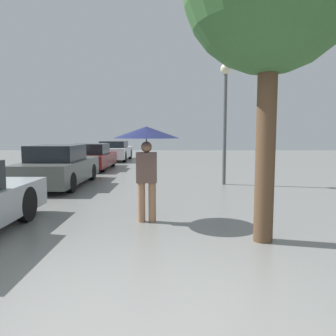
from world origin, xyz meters
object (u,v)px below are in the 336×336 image
object	(u,v)px
pedestrian	(146,142)
street_lamp	(225,102)
parked_car_third	(90,157)
parked_car_farthest	(115,151)
parked_car_second	(59,167)

from	to	relation	value
pedestrian	street_lamp	size ratio (longest dim) A/B	0.46
parked_car_third	parked_car_farthest	world-z (taller)	parked_car_farthest
parked_car_third	parked_car_farthest	bearing A→B (deg)	86.75
street_lamp	parked_car_third	bearing A→B (deg)	140.08
parked_car_farthest	street_lamp	world-z (taller)	street_lamp
pedestrian	parked_car_farthest	bearing A→B (deg)	101.83
parked_car_second	street_lamp	xyz separation A→B (m)	(5.28, 0.29, 2.06)
parked_car_second	parked_car_third	distance (m)	4.87
parked_car_third	parked_car_farthest	size ratio (longest dim) A/B	0.89
pedestrian	street_lamp	xyz separation A→B (m)	(2.19, 4.57, 1.16)
pedestrian	parked_car_third	size ratio (longest dim) A/B	0.46
pedestrian	parked_car_second	size ratio (longest dim) A/B	0.44
parked_car_second	street_lamp	world-z (taller)	street_lamp
pedestrian	parked_car_third	distance (m)	9.76
parked_car_second	parked_car_farthest	bearing A→B (deg)	89.43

